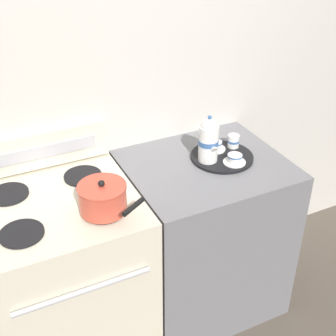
% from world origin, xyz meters
% --- Properties ---
extents(ground_plane, '(6.00, 6.00, 0.00)m').
position_xyz_m(ground_plane, '(0.00, 0.00, 0.00)').
color(ground_plane, brown).
extents(wall_back, '(6.00, 0.05, 2.20)m').
position_xyz_m(wall_back, '(0.00, 0.36, 1.10)').
color(wall_back, beige).
rests_on(wall_back, ground).
extents(stove, '(0.72, 0.70, 0.94)m').
position_xyz_m(stove, '(-0.40, -0.00, 0.46)').
color(stove, beige).
rests_on(stove, ground).
extents(control_panel, '(0.70, 0.05, 0.18)m').
position_xyz_m(control_panel, '(-0.40, 0.31, 1.03)').
color(control_panel, beige).
rests_on(control_panel, stove).
extents(side_counter, '(0.79, 0.68, 0.93)m').
position_xyz_m(side_counter, '(0.36, 0.00, 0.46)').
color(side_counter, slate).
rests_on(side_counter, ground).
extents(saucepan, '(0.24, 0.28, 0.15)m').
position_xyz_m(saucepan, '(-0.23, -0.15, 1.00)').
color(saucepan, '#D14C38').
rests_on(saucepan, stove).
extents(serving_tray, '(0.32, 0.32, 0.01)m').
position_xyz_m(serving_tray, '(0.46, 0.02, 0.93)').
color(serving_tray, black).
rests_on(serving_tray, side_counter).
extents(teapot, '(0.10, 0.16, 0.24)m').
position_xyz_m(teapot, '(0.37, 0.01, 1.05)').
color(teapot, white).
rests_on(teapot, serving_tray).
extents(teacup_left, '(0.11, 0.11, 0.04)m').
position_xyz_m(teacup_left, '(0.46, 0.09, 0.96)').
color(teacup_left, white).
rests_on(teacup_left, serving_tray).
extents(teacup_right, '(0.11, 0.11, 0.04)m').
position_xyz_m(teacup_right, '(0.48, -0.07, 0.96)').
color(teacup_right, white).
rests_on(teacup_right, serving_tray).
extents(creamer_jug, '(0.06, 0.06, 0.07)m').
position_xyz_m(creamer_jug, '(0.56, 0.07, 0.97)').
color(creamer_jug, white).
rests_on(creamer_jug, serving_tray).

